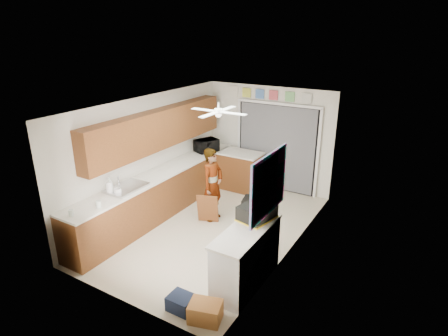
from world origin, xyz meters
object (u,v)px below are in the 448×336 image
at_px(soap_bottle, 110,185).
at_px(microwave, 206,145).
at_px(suitcase, 257,212).
at_px(cardboard_box, 205,312).
at_px(cup, 118,191).
at_px(man, 213,185).
at_px(paper_towel_roll, 109,188).
at_px(navy_crate, 181,303).
at_px(dog, 247,205).

bearing_deg(soap_bottle, microwave, 87.10).
height_order(suitcase, cardboard_box, suitcase).
height_order(soap_bottle, cup, soap_bottle).
xyz_separation_m(soap_bottle, man, (1.16, 1.62, -0.33)).
distance_m(paper_towel_roll, navy_crate, 2.56).
bearing_deg(paper_towel_roll, dog, 52.31).
relative_size(suitcase, man, 0.36).
xyz_separation_m(navy_crate, dog, (-0.54, 3.05, 0.11)).
relative_size(cup, suitcase, 0.25).
bearing_deg(paper_towel_roll, microwave, 87.49).
height_order(paper_towel_roll, dog, paper_towel_roll).
distance_m(navy_crate, man, 2.83).
bearing_deg(soap_bottle, suitcase, 10.11).
bearing_deg(microwave, man, -120.56).
height_order(microwave, man, man).
xyz_separation_m(microwave, dog, (1.55, -0.81, -0.87)).
bearing_deg(soap_bottle, navy_crate, -22.11).
relative_size(paper_towel_roll, dog, 0.42).
height_order(cup, cardboard_box, cup).
relative_size(navy_crate, man, 0.24).
bearing_deg(cup, cardboard_box, -20.62).
distance_m(microwave, dog, 1.95).
distance_m(soap_bottle, dog, 2.87).
height_order(cardboard_box, dog, dog).
bearing_deg(microwave, navy_crate, -129.53).
relative_size(cup, paper_towel_roll, 0.59).
bearing_deg(dog, navy_crate, -92.97).
bearing_deg(man, cardboard_box, -145.81).
relative_size(soap_bottle, navy_crate, 0.86).
distance_m(cup, navy_crate, 2.45).
relative_size(microwave, navy_crate, 1.50).
height_order(microwave, paper_towel_roll, microwave).
distance_m(suitcase, navy_crate, 1.75).
height_order(suitcase, dog, suitcase).
xyz_separation_m(paper_towel_roll, suitcase, (2.69, 0.52, 0.00)).
height_order(navy_crate, dog, dog).
bearing_deg(paper_towel_roll, man, 55.38).
height_order(cup, suitcase, suitcase).
height_order(cardboard_box, man, man).
bearing_deg(cardboard_box, navy_crate, 180.00).
relative_size(cup, navy_crate, 0.39).
height_order(microwave, suitcase, microwave).
relative_size(cup, dog, 0.25).
bearing_deg(dog, cup, -139.32).
bearing_deg(suitcase, microwave, 148.00).
height_order(paper_towel_roll, suitcase, suitcase).
height_order(paper_towel_roll, cardboard_box, paper_towel_roll).
xyz_separation_m(microwave, navy_crate, (2.08, -3.86, -0.98)).
bearing_deg(navy_crate, cup, 155.78).
bearing_deg(cup, suitcase, 10.00).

